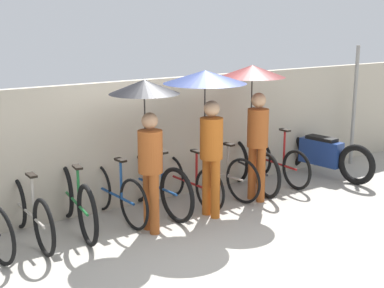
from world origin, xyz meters
name	(u,v)px	position (x,y,z in m)	size (l,w,h in m)	color
ground_plane	(212,244)	(0.00, 0.00, 0.00)	(30.00, 30.00, 0.00)	#9E998E
back_wall	(138,143)	(0.00, 1.89, 0.94)	(13.82, 0.12, 1.87)	#B2A893
parked_bicycle_1	(29,213)	(-1.83, 1.38, 0.37)	(0.44, 1.76, 1.03)	black
parked_bicycle_2	(75,201)	(-1.22, 1.39, 0.40)	(0.44, 1.87, 1.00)	black
parked_bicycle_3	(115,193)	(-0.61, 1.45, 0.37)	(0.44, 1.66, 1.05)	black
parked_bicycle_4	(155,185)	(0.00, 1.41, 0.40)	(0.44, 1.87, 1.08)	black
parked_bicycle_5	(189,181)	(0.61, 1.42, 0.35)	(0.44, 1.60, 1.06)	black
parked_bicycle_6	(220,172)	(1.22, 1.46, 0.37)	(0.44, 1.68, 1.10)	black
parked_bicycle_7	(251,167)	(1.84, 1.42, 0.38)	(0.48, 1.68, 1.06)	black
parked_bicycle_8	(277,162)	(2.45, 1.47, 0.35)	(0.44, 1.63, 1.01)	black
pedestrian_leading	(147,117)	(-0.42, 0.86, 1.52)	(0.91, 0.91, 1.99)	#9E4C1E
pedestrian_center	(207,98)	(0.55, 0.89, 1.68)	(1.15, 1.15, 2.06)	#B25619
pedestrian_trailing	(254,95)	(1.53, 1.04, 1.62)	(0.99, 0.99, 2.07)	#9E4C1E
motorcycle	(321,154)	(3.37, 1.32, 0.40)	(0.58, 2.13, 0.91)	black
awning_pole	(354,106)	(4.48, 1.55, 1.13)	(0.07, 0.07, 2.27)	gray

